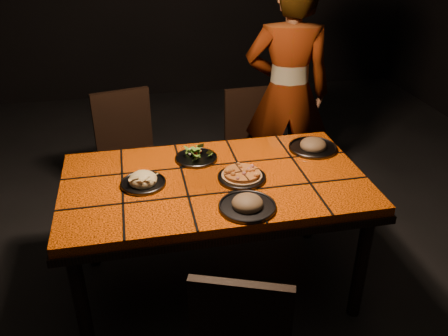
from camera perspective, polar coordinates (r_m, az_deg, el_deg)
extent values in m
cube|color=black|center=(2.97, -1.01, -14.24)|extent=(6.00, 7.00, 0.04)
cube|color=#E45207|center=(2.53, -1.15, -1.77)|extent=(1.60, 0.90, 0.05)
cube|color=black|center=(2.55, -1.14, -2.64)|extent=(1.62, 0.92, 0.04)
cylinder|color=black|center=(2.46, -16.71, -15.75)|extent=(0.07, 0.07, 0.66)
cylinder|color=black|center=(2.68, 16.11, -11.37)|extent=(0.07, 0.07, 0.66)
cylinder|color=black|center=(3.04, -15.96, -6.06)|extent=(0.07, 0.07, 0.66)
cylinder|color=black|center=(3.22, 10.39, -3.23)|extent=(0.07, 0.07, 0.66)
cube|color=black|center=(2.15, 2.45, -19.26)|extent=(0.50, 0.50, 0.04)
cube|color=black|center=(1.86, 1.93, -18.47)|extent=(0.37, 0.17, 0.42)
cylinder|color=black|center=(2.42, -1.07, -19.56)|extent=(0.03, 0.03, 0.39)
cube|color=black|center=(3.40, -10.98, 0.71)|extent=(0.49, 0.49, 0.04)
cube|color=black|center=(3.47, -12.12, 5.59)|extent=(0.41, 0.13, 0.45)
cylinder|color=black|center=(3.35, -12.66, -4.52)|extent=(0.04, 0.04, 0.42)
cylinder|color=black|center=(3.41, -7.24, -3.34)|extent=(0.04, 0.04, 0.42)
cylinder|color=black|center=(3.63, -13.83, -1.88)|extent=(0.04, 0.04, 0.42)
cylinder|color=black|center=(3.69, -8.82, -0.84)|extent=(0.04, 0.04, 0.42)
cube|color=black|center=(3.55, 3.80, 1.96)|extent=(0.40, 0.40, 0.04)
cube|color=black|center=(3.61, 3.08, 6.42)|extent=(0.39, 0.05, 0.42)
cylinder|color=black|center=(3.48, 2.00, -2.61)|extent=(0.03, 0.03, 0.39)
cylinder|color=black|center=(3.57, 6.82, -1.96)|extent=(0.03, 0.03, 0.39)
cylinder|color=black|center=(3.74, 0.70, -0.21)|extent=(0.03, 0.03, 0.39)
cylinder|color=black|center=(3.83, 5.22, 0.34)|extent=(0.03, 0.03, 0.39)
imported|color=brown|center=(3.47, 7.62, 8.83)|extent=(0.69, 0.53, 1.68)
cylinder|color=#35363A|center=(2.51, 2.15, -1.20)|extent=(0.26, 0.26, 0.01)
torus|color=#35363A|center=(2.51, 2.15, -1.05)|extent=(0.26, 0.26, 0.01)
cylinder|color=tan|center=(2.50, 2.15, -0.95)|extent=(0.24, 0.24, 0.01)
cylinder|color=#CE7935|center=(2.50, 2.16, -0.65)|extent=(0.22, 0.22, 0.02)
cylinder|color=#35363A|center=(2.49, -9.68, -1.88)|extent=(0.23, 0.23, 0.01)
torus|color=#35363A|center=(2.49, -9.70, -1.72)|extent=(0.24, 0.24, 0.01)
ellipsoid|color=tan|center=(2.48, -9.73, -1.38)|extent=(0.14, 0.14, 0.08)
cylinder|color=#35363A|center=(2.71, -3.36, 1.16)|extent=(0.24, 0.24, 0.01)
torus|color=#35363A|center=(2.71, -3.37, 1.31)|extent=(0.24, 0.24, 0.01)
cylinder|color=#35363A|center=(2.27, 2.82, -4.71)|extent=(0.28, 0.28, 0.01)
torus|color=#35363A|center=(2.27, 2.82, -4.54)|extent=(0.28, 0.28, 0.01)
ellipsoid|color=brown|center=(2.26, 2.84, -4.10)|extent=(0.17, 0.17, 0.09)
cylinder|color=#35363A|center=(2.87, 10.64, 2.36)|extent=(0.29, 0.29, 0.01)
torus|color=#35363A|center=(2.87, 10.66, 2.50)|extent=(0.29, 0.29, 0.01)
ellipsoid|color=brown|center=(2.86, 10.70, 2.89)|extent=(0.17, 0.17, 0.09)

